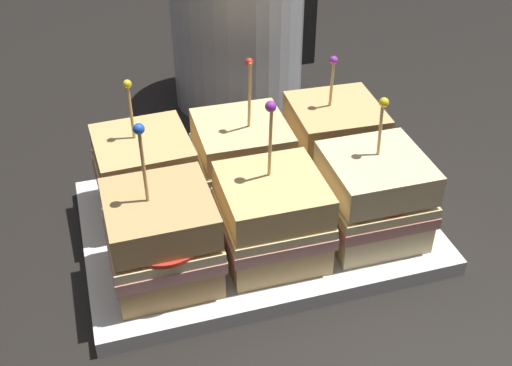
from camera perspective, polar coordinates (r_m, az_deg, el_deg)
ground_plane at (r=0.72m, az=0.00°, el=-4.36°), size 6.00×6.00×0.00m
serving_platter at (r=0.71m, az=0.00°, el=-3.81°), size 0.37×0.25×0.02m
sandwich_front_left at (r=0.61m, az=-8.35°, el=-4.93°), size 0.10×0.10×0.17m
sandwich_front_center at (r=0.63m, az=1.30°, el=-3.12°), size 0.10×0.10×0.17m
sandwich_front_right at (r=0.67m, az=10.36°, el=-1.25°), size 0.10×0.10×0.16m
sandwich_back_left at (r=0.70m, az=-9.82°, el=0.78°), size 0.11×0.11×0.16m
sandwich_back_center at (r=0.72m, az=-1.41°, el=2.18°), size 0.10×0.10×0.17m
sandwich_back_right at (r=0.75m, az=6.93°, el=3.64°), size 0.11×0.11×0.15m
kettle_steel at (r=0.93m, az=-1.60°, el=12.85°), size 0.21×0.19×0.22m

